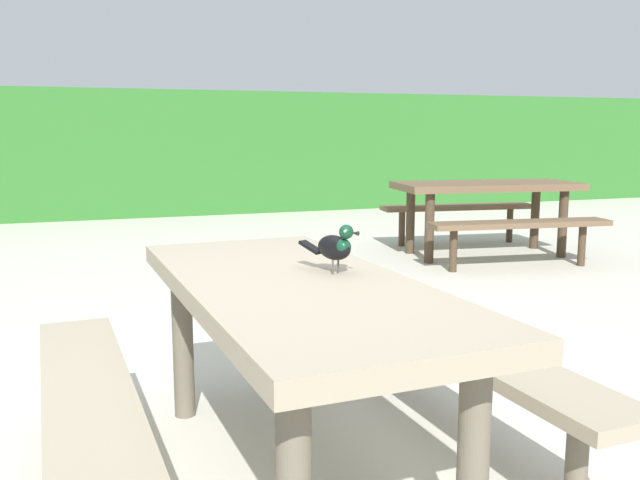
% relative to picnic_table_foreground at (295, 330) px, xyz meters
% --- Properties ---
extents(ground_plane, '(60.00, 60.00, 0.00)m').
position_rel_picnic_table_foreground_xyz_m(ground_plane, '(-0.10, 0.04, -0.56)').
color(ground_plane, beige).
extents(hedge_wall, '(28.00, 1.87, 1.84)m').
position_rel_picnic_table_foreground_xyz_m(hedge_wall, '(-0.10, 8.76, 0.36)').
color(hedge_wall, '#2D6B28').
rests_on(hedge_wall, ground).
extents(picnic_table_foreground, '(1.76, 1.84, 0.74)m').
position_rel_picnic_table_foreground_xyz_m(picnic_table_foreground, '(0.00, 0.00, 0.00)').
color(picnic_table_foreground, gray).
rests_on(picnic_table_foreground, ground).
extents(bird_grackle, '(0.15, 0.27, 0.18)m').
position_rel_picnic_table_foreground_xyz_m(bird_grackle, '(0.17, 0.03, 0.29)').
color(bird_grackle, black).
rests_on(bird_grackle, picnic_table_foreground).
extents(picnic_table_mid_right, '(1.91, 1.89, 0.74)m').
position_rel_picnic_table_foreground_xyz_m(picnic_table_mid_right, '(3.16, 3.63, 0.00)').
color(picnic_table_mid_right, brown).
rests_on(picnic_table_mid_right, ground).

